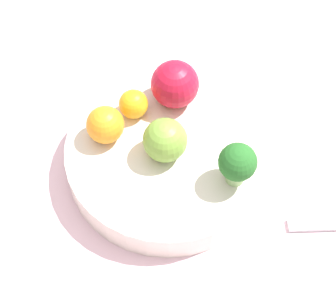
% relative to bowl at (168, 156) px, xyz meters
% --- Properties ---
extents(ground_plane, '(6.00, 6.00, 0.00)m').
position_rel_bowl_xyz_m(ground_plane, '(0.00, 0.00, -0.04)').
color(ground_plane, gray).
extents(table_surface, '(1.20, 1.20, 0.02)m').
position_rel_bowl_xyz_m(table_surface, '(0.00, 0.00, -0.03)').
color(table_surface, silver).
rests_on(table_surface, ground_plane).
extents(bowl, '(0.25, 0.25, 0.04)m').
position_rel_bowl_xyz_m(bowl, '(0.00, 0.00, 0.00)').
color(bowl, silver).
rests_on(bowl, table_surface).
extents(broccoli, '(0.04, 0.04, 0.06)m').
position_rel_bowl_xyz_m(broccoli, '(0.09, -0.01, 0.06)').
color(broccoli, '#99C17A').
rests_on(broccoli, bowl).
extents(apple_red, '(0.05, 0.05, 0.05)m').
position_rel_bowl_xyz_m(apple_red, '(-0.00, -0.01, 0.05)').
color(apple_red, olive).
rests_on(apple_red, bowl).
extents(apple_green, '(0.06, 0.06, 0.06)m').
position_rel_bowl_xyz_m(apple_green, '(-0.02, 0.07, 0.05)').
color(apple_green, '#B7142D').
rests_on(apple_green, bowl).
extents(orange_front, '(0.05, 0.05, 0.05)m').
position_rel_bowl_xyz_m(orange_front, '(-0.08, -0.01, 0.04)').
color(orange_front, orange).
rests_on(orange_front, bowl).
extents(orange_back, '(0.04, 0.04, 0.04)m').
position_rel_bowl_xyz_m(orange_back, '(-0.06, 0.03, 0.04)').
color(orange_back, orange).
rests_on(orange_back, bowl).
extents(spoon, '(0.08, 0.05, 0.01)m').
position_rel_bowl_xyz_m(spoon, '(0.20, -0.01, -0.02)').
color(spoon, silver).
rests_on(spoon, table_surface).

